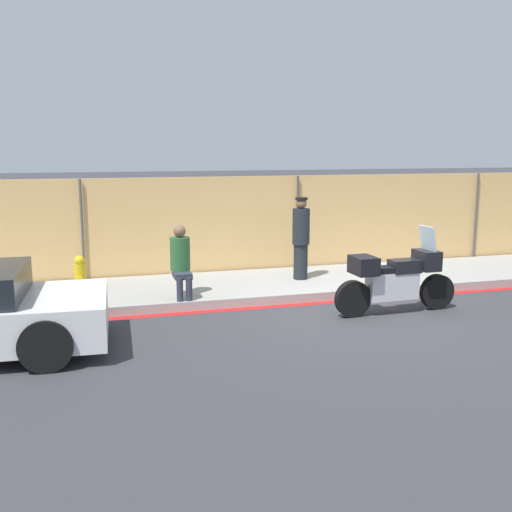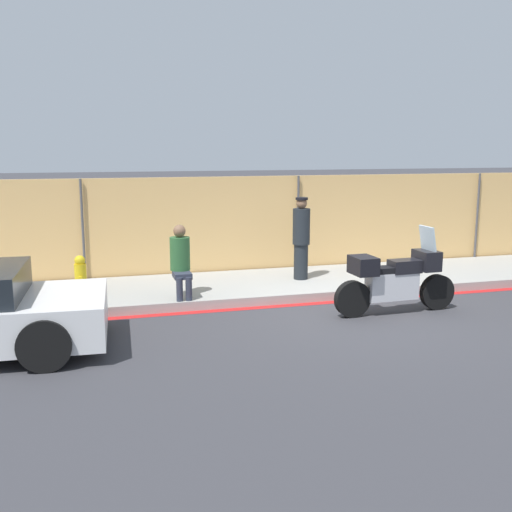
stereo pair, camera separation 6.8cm
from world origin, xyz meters
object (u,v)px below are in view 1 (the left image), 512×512
fire_hydrant (80,275)px  motorcycle (395,279)px  officer_standing (301,238)px  person_seated_on_curb (181,257)px

fire_hydrant → motorcycle: bearing=-23.0°
motorcycle → fire_hydrant: bearing=155.0°
motorcycle → officer_standing: (-0.89, 2.25, 0.42)m
officer_standing → fire_hydrant: (-4.27, -0.06, -0.50)m
person_seated_on_curb → fire_hydrant: size_ratio=1.82×
person_seated_on_curb → fire_hydrant: 1.90m
motorcycle → person_seated_on_curb: (-3.43, 1.49, 0.28)m
person_seated_on_curb → fire_hydrant: bearing=158.0°
officer_standing → fire_hydrant: 4.30m
officer_standing → person_seated_on_curb: officer_standing is taller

